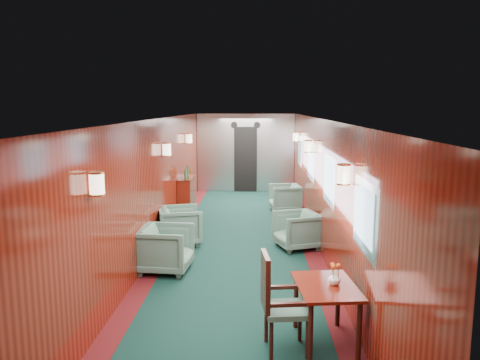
{
  "coord_description": "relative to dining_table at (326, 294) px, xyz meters",
  "views": [
    {
      "loc": [
        0.32,
        -8.42,
        2.64
      ],
      "look_at": [
        0.0,
        0.88,
        1.15
      ],
      "focal_mm": 35.0,
      "sensor_mm": 36.0,
      "label": 1
    }
  ],
  "objects": [
    {
      "name": "side_chair",
      "position": [
        -0.55,
        -0.18,
        0.02
      ],
      "size": [
        0.54,
        0.56,
        1.09
      ],
      "rotation": [
        0.0,
        0.0,
        0.11
      ],
      "color": "#1E483F",
      "rests_on": "ground"
    },
    {
      "name": "credenza",
      "position": [
        -2.44,
        6.09,
        -0.09
      ],
      "size": [
        0.33,
        1.05,
        1.22
      ],
      "color": "maroon",
      "rests_on": "ground"
    },
    {
      "name": "armchair_right_near",
      "position": [
        -0.01,
        3.54,
        -0.23
      ],
      "size": [
        0.96,
        0.94,
        0.69
      ],
      "primitive_type": "imported",
      "rotation": [
        0.0,
        0.0,
        -1.23
      ],
      "color": "#1E483F",
      "rests_on": "ground"
    },
    {
      "name": "flower_vase",
      "position": [
        0.09,
        0.01,
        0.18
      ],
      "size": [
        0.16,
        0.16,
        0.14
      ],
      "primitive_type": "imported",
      "rotation": [
        0.0,
        0.0,
        -0.2
      ],
      "color": "white",
      "rests_on": "dining_table"
    },
    {
      "name": "armchair_right_far",
      "position": [
        -0.05,
        6.65,
        -0.24
      ],
      "size": [
        0.83,
        0.81,
        0.68
      ],
      "primitive_type": "imported",
      "rotation": [
        0.0,
        0.0,
        -1.44
      ],
      "color": "#1E483F",
      "rests_on": "ground"
    },
    {
      "name": "windows_right",
      "position": [
        0.39,
        3.74,
        0.88
      ],
      "size": [
        0.02,
        8.6,
        0.8
      ],
      "color": "#A8ABAF",
      "rests_on": "ground"
    },
    {
      "name": "dining_table",
      "position": [
        0.0,
        0.0,
        0.0
      ],
      "size": [
        0.73,
        0.97,
        0.68
      ],
      "rotation": [
        0.0,
        0.0,
        0.11
      ],
      "color": "maroon",
      "rests_on": "ground"
    },
    {
      "name": "armchair_left_far",
      "position": [
        -2.23,
        3.73,
        -0.21
      ],
      "size": [
        0.97,
        0.96,
        0.73
      ],
      "primitive_type": "imported",
      "rotation": [
        0.0,
        0.0,
        1.83
      ],
      "color": "#1E483F",
      "rests_on": "ground"
    },
    {
      "name": "armchair_left_near",
      "position": [
        -2.22,
        2.24,
        -0.21
      ],
      "size": [
        0.88,
        0.86,
        0.74
      ],
      "primitive_type": "imported",
      "rotation": [
        0.0,
        0.0,
        1.48
      ],
      "color": "#1E483F",
      "rests_on": "ground"
    },
    {
      "name": "wall_sconces",
      "position": [
        -1.1,
        4.06,
        1.22
      ],
      "size": [
        2.97,
        7.97,
        0.25
      ],
      "color": "#FFEDC6",
      "rests_on": "ground"
    },
    {
      "name": "room",
      "position": [
        -1.1,
        3.49,
        1.06
      ],
      "size": [
        12.0,
        12.1,
        2.4
      ],
      "color": "#0C2D26",
      "rests_on": "ground"
    },
    {
      "name": "bulkhead",
      "position": [
        -1.1,
        9.41,
        0.61
      ],
      "size": [
        2.98,
        0.17,
        2.39
      ],
      "color": "silver",
      "rests_on": "ground"
    }
  ]
}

